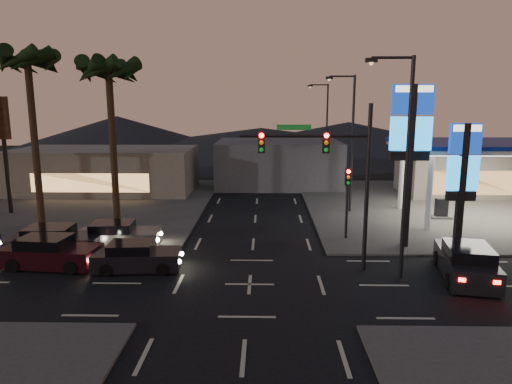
{
  "coord_description": "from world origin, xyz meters",
  "views": [
    {
      "loc": [
        0.67,
        -19.28,
        7.93
      ],
      "look_at": [
        0.16,
        6.4,
        3.0
      ],
      "focal_mm": 32.0,
      "sensor_mm": 36.0,
      "label": 1
    }
  ],
  "objects_px": {
    "pylon_sign_tall": "(411,134)",
    "pylon_sign_short": "(463,168)",
    "car_lane_a_front": "(136,257)",
    "suv_station": "(466,262)",
    "car_lane_b_front": "(117,236)",
    "traffic_signal_mast": "(331,163)",
    "gas_station": "(491,147)",
    "car_lane_a_mid": "(50,253)",
    "car_lane_b_mid": "(55,242)"
  },
  "relations": [
    {
      "from": "car_lane_b_front",
      "to": "suv_station",
      "type": "bearing_deg",
      "value": -13.28
    },
    {
      "from": "pylon_sign_short",
      "to": "car_lane_b_front",
      "type": "bearing_deg",
      "value": 178.08
    },
    {
      "from": "traffic_signal_mast",
      "to": "car_lane_b_mid",
      "type": "distance_m",
      "value": 15.16
    },
    {
      "from": "traffic_signal_mast",
      "to": "pylon_sign_tall",
      "type": "bearing_deg",
      "value": 36.52
    },
    {
      "from": "car_lane_a_mid",
      "to": "gas_station",
      "type": "bearing_deg",
      "value": 20.89
    },
    {
      "from": "traffic_signal_mast",
      "to": "car_lane_a_mid",
      "type": "xyz_separation_m",
      "value": [
        -13.71,
        0.11,
        -4.51
      ]
    },
    {
      "from": "gas_station",
      "to": "car_lane_b_mid",
      "type": "relative_size",
      "value": 2.51
    },
    {
      "from": "car_lane_b_mid",
      "to": "car_lane_b_front",
      "type": "bearing_deg",
      "value": 21.28
    },
    {
      "from": "car_lane_a_mid",
      "to": "car_lane_b_front",
      "type": "bearing_deg",
      "value": 51.91
    },
    {
      "from": "car_lane_b_mid",
      "to": "pylon_sign_tall",
      "type": "bearing_deg",
      "value": 4.63
    },
    {
      "from": "pylon_sign_tall",
      "to": "car_lane_a_front",
      "type": "bearing_deg",
      "value": -165.08
    },
    {
      "from": "pylon_sign_short",
      "to": "car_lane_a_mid",
      "type": "height_order",
      "value": "pylon_sign_short"
    },
    {
      "from": "car_lane_b_front",
      "to": "suv_station",
      "type": "height_order",
      "value": "suv_station"
    },
    {
      "from": "car_lane_a_front",
      "to": "car_lane_b_front",
      "type": "xyz_separation_m",
      "value": [
        -2.0,
        3.37,
        0.05
      ]
    },
    {
      "from": "pylon_sign_short",
      "to": "car_lane_a_front",
      "type": "xyz_separation_m",
      "value": [
        -16.58,
        -2.75,
        -4.01
      ]
    },
    {
      "from": "car_lane_a_mid",
      "to": "car_lane_b_mid",
      "type": "relative_size",
      "value": 1.0
    },
    {
      "from": "traffic_signal_mast",
      "to": "car_lane_b_front",
      "type": "bearing_deg",
      "value": 164.54
    },
    {
      "from": "traffic_signal_mast",
      "to": "car_lane_a_front",
      "type": "height_order",
      "value": "traffic_signal_mast"
    },
    {
      "from": "car_lane_a_mid",
      "to": "car_lane_b_front",
      "type": "xyz_separation_m",
      "value": [
        2.37,
        3.03,
        -0.02
      ]
    },
    {
      "from": "pylon_sign_short",
      "to": "car_lane_a_front",
      "type": "bearing_deg",
      "value": -170.58
    },
    {
      "from": "pylon_sign_tall",
      "to": "suv_station",
      "type": "bearing_deg",
      "value": -71.83
    },
    {
      "from": "pylon_sign_tall",
      "to": "car_lane_a_front",
      "type": "xyz_separation_m",
      "value": [
        -14.08,
        -3.75,
        -5.75
      ]
    },
    {
      "from": "pylon_sign_short",
      "to": "suv_station",
      "type": "distance_m",
      "value": 5.35
    },
    {
      "from": "car_lane_a_front",
      "to": "suv_station",
      "type": "bearing_deg",
      "value": -2.84
    },
    {
      "from": "car_lane_a_mid",
      "to": "suv_station",
      "type": "xyz_separation_m",
      "value": [
        19.94,
        -1.12,
        0.05
      ]
    },
    {
      "from": "pylon_sign_tall",
      "to": "pylon_sign_short",
      "type": "distance_m",
      "value": 3.2
    },
    {
      "from": "gas_station",
      "to": "traffic_signal_mast",
      "type": "bearing_deg",
      "value": -140.72
    },
    {
      "from": "car_lane_b_front",
      "to": "car_lane_b_mid",
      "type": "xyz_separation_m",
      "value": [
        -3.0,
        -1.17,
        0.03
      ]
    },
    {
      "from": "car_lane_b_mid",
      "to": "pylon_sign_short",
      "type": "bearing_deg",
      "value": 1.45
    },
    {
      "from": "suv_station",
      "to": "pylon_sign_short",
      "type": "bearing_deg",
      "value": 73.92
    },
    {
      "from": "car_lane_b_front",
      "to": "gas_station",
      "type": "bearing_deg",
      "value": 16.26
    },
    {
      "from": "pylon_sign_short",
      "to": "car_lane_a_front",
      "type": "distance_m",
      "value": 17.28
    },
    {
      "from": "pylon_sign_tall",
      "to": "gas_station",
      "type": "bearing_deg",
      "value": 40.91
    },
    {
      "from": "car_lane_a_front",
      "to": "car_lane_b_front",
      "type": "height_order",
      "value": "car_lane_b_front"
    },
    {
      "from": "pylon_sign_short",
      "to": "gas_station",
      "type": "bearing_deg",
      "value": 56.31
    },
    {
      "from": "pylon_sign_tall",
      "to": "pylon_sign_short",
      "type": "height_order",
      "value": "pylon_sign_tall"
    },
    {
      "from": "gas_station",
      "to": "pylon_sign_short",
      "type": "height_order",
      "value": "pylon_sign_short"
    },
    {
      "from": "suv_station",
      "to": "car_lane_a_front",
      "type": "bearing_deg",
      "value": 177.16
    },
    {
      "from": "gas_station",
      "to": "car_lane_a_front",
      "type": "height_order",
      "value": "gas_station"
    },
    {
      "from": "gas_station",
      "to": "pylon_sign_short",
      "type": "relative_size",
      "value": 1.74
    },
    {
      "from": "gas_station",
      "to": "traffic_signal_mast",
      "type": "distance_m",
      "value": 15.82
    },
    {
      "from": "car_lane_a_front",
      "to": "pylon_sign_tall",
      "type": "bearing_deg",
      "value": 14.92
    },
    {
      "from": "car_lane_a_front",
      "to": "traffic_signal_mast",
      "type": "bearing_deg",
      "value": 1.47
    },
    {
      "from": "pylon_sign_short",
      "to": "pylon_sign_tall",
      "type": "bearing_deg",
      "value": 158.2
    },
    {
      "from": "traffic_signal_mast",
      "to": "car_lane_a_mid",
      "type": "distance_m",
      "value": 14.43
    },
    {
      "from": "car_lane_a_front",
      "to": "car_lane_b_mid",
      "type": "distance_m",
      "value": 5.47
    },
    {
      "from": "pylon_sign_tall",
      "to": "car_lane_b_mid",
      "type": "bearing_deg",
      "value": -175.37
    },
    {
      "from": "pylon_sign_tall",
      "to": "car_lane_a_front",
      "type": "relative_size",
      "value": 2.06
    },
    {
      "from": "traffic_signal_mast",
      "to": "gas_station",
      "type": "bearing_deg",
      "value": 39.28
    },
    {
      "from": "pylon_sign_short",
      "to": "suv_station",
      "type": "height_order",
      "value": "pylon_sign_short"
    }
  ]
}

